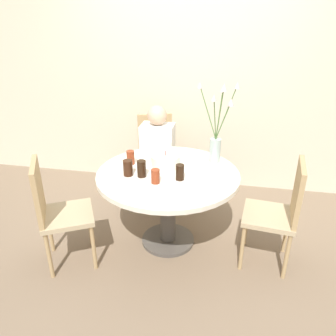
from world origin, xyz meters
TOP-DOWN VIEW (x-y plane):
  - ground_plane at (0.00, 0.00)m, footprint 16.00×16.00m
  - wall_back at (0.00, 1.28)m, footprint 8.00×0.05m
  - dining_table at (0.00, 0.00)m, footprint 1.20×1.20m
  - chair_near_front at (-0.30, 0.88)m, footprint 0.51×0.51m
  - chair_right_flank at (-0.82, -0.44)m, footprint 0.54×0.54m
  - chair_left_flank at (0.92, -0.11)m, footprint 0.44×0.44m
  - birthday_cake at (-0.04, 0.12)m, footprint 0.25×0.25m
  - flower_vase at (0.38, 0.29)m, footprint 0.35×0.22m
  - side_plate at (0.23, 0.10)m, footprint 0.17×0.17m
  - drink_glass_0 at (0.12, -0.11)m, footprint 0.07×0.07m
  - drink_glass_1 at (-0.31, -0.11)m, footprint 0.08×0.08m
  - drink_glass_2 at (-0.06, -0.20)m, footprint 0.07×0.07m
  - drink_glass_3 at (-0.36, 0.11)m, footprint 0.07×0.07m
  - drink_glass_4 at (-0.20, -0.11)m, footprint 0.07×0.07m
  - person_guest at (-0.25, 0.73)m, footprint 0.34×0.24m

SIDE VIEW (x-z plane):
  - ground_plane at x=0.00m, z-range 0.00..0.00m
  - person_guest at x=-0.25m, z-range -0.03..1.05m
  - chair_near_front at x=-0.30m, z-range 0.06..0.99m
  - chair_right_flank at x=-0.82m, z-range 0.06..0.99m
  - chair_left_flank at x=0.92m, z-range 0.06..0.99m
  - dining_table at x=0.00m, z-range 0.22..0.93m
  - side_plate at x=0.23m, z-range 0.71..0.72m
  - birthday_cake at x=-0.04m, z-range 0.69..0.83m
  - drink_glass_2 at x=-0.06m, z-range 0.71..0.82m
  - drink_glass_3 at x=-0.36m, z-range 0.71..0.83m
  - drink_glass_0 at x=0.12m, z-range 0.71..0.84m
  - drink_glass_1 at x=-0.31m, z-range 0.71..0.84m
  - drink_glass_4 at x=-0.20m, z-range 0.71..0.85m
  - flower_vase at x=0.38m, z-range 0.61..1.33m
  - wall_back at x=0.00m, z-range 0.00..2.60m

